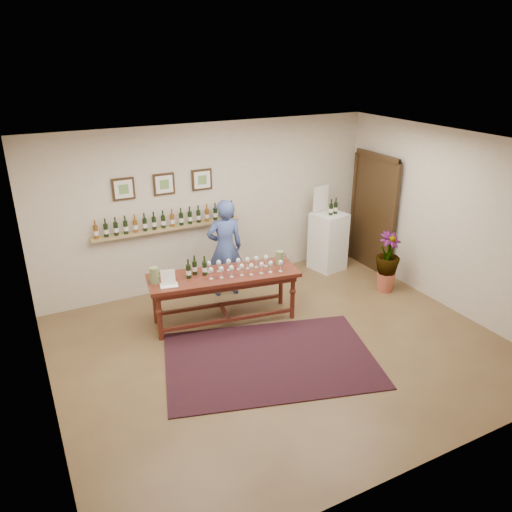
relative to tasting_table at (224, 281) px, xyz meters
name	(u,v)px	position (x,y,z in m)	size (l,w,h in m)	color
ground	(282,347)	(0.40, -1.07, -0.67)	(6.00, 6.00, 0.00)	brown
room_shell	(333,214)	(2.51, 0.79, 0.45)	(6.00, 6.00, 6.00)	beige
rug	(270,359)	(0.11, -1.26, -0.67)	(2.79, 1.86, 0.01)	#48160D
tasting_table	(224,281)	(0.00, 0.00, 0.00)	(2.32, 1.06, 0.79)	#4C1713
table_glasses	(240,267)	(0.23, -0.07, 0.22)	(1.39, 0.32, 0.19)	silver
table_bottles	(196,266)	(-0.39, 0.13, 0.28)	(0.29, 0.17, 0.31)	black
pitcher_left	(154,275)	(-1.00, 0.16, 0.24)	(0.15, 0.15, 0.24)	#6C7C4D
pitcher_right	(280,258)	(0.91, -0.08, 0.23)	(0.14, 0.14, 0.22)	#6C7C4D
menu_card	(168,278)	(-0.85, 0.01, 0.23)	(0.25, 0.18, 0.22)	silver
display_pedestal	(328,241)	(2.54, 0.94, -0.13)	(0.54, 0.54, 1.09)	white
pedestal_bottles	(333,207)	(2.57, 0.87, 0.55)	(0.27, 0.07, 0.27)	black
info_sign	(321,198)	(2.46, 1.12, 0.67)	(0.37, 0.02, 0.51)	silver
potted_plant	(387,262)	(2.88, -0.33, -0.14)	(0.54, 0.54, 0.92)	#A84E38
person	(225,248)	(0.39, 0.83, 0.16)	(0.61, 0.40, 1.67)	#3A4D8A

